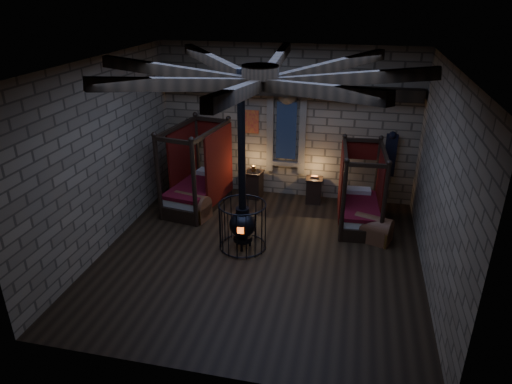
% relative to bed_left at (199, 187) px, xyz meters
% --- Properties ---
extents(room, '(7.02, 7.02, 4.29)m').
position_rel_bed_left_xyz_m(room, '(2.17, -2.12, 3.19)').
color(room, black).
rests_on(room, ground).
extents(bed_left, '(1.45, 2.29, 2.23)m').
position_rel_bed_left_xyz_m(bed_left, '(0.00, 0.00, 0.00)').
color(bed_left, black).
rests_on(bed_left, ground).
extents(bed_right, '(1.14, 1.97, 1.99)m').
position_rel_bed_left_xyz_m(bed_right, '(4.28, -0.12, -0.06)').
color(bed_right, black).
rests_on(bed_right, ground).
extents(trunk_left, '(1.03, 0.78, 0.68)m').
position_rel_bed_left_xyz_m(trunk_left, '(0.04, -0.73, -0.25)').
color(trunk_left, brown).
rests_on(trunk_left, ground).
extents(trunk_right, '(0.98, 0.79, 0.63)m').
position_rel_bed_left_xyz_m(trunk_right, '(4.62, -0.90, -0.27)').
color(trunk_right, brown).
rests_on(trunk_right, ground).
extents(nightstand_left, '(0.55, 0.53, 0.96)m').
position_rel_bed_left_xyz_m(nightstand_left, '(1.34, 0.85, -0.15)').
color(nightstand_left, black).
rests_on(nightstand_left, ground).
extents(nightstand_right, '(0.47, 0.45, 0.79)m').
position_rel_bed_left_xyz_m(nightstand_right, '(3.04, 0.89, -0.18)').
color(nightstand_right, black).
rests_on(nightstand_right, ground).
extents(stove, '(1.08, 1.08, 4.05)m').
position_rel_bed_left_xyz_m(stove, '(1.71, -1.90, 0.10)').
color(stove, black).
rests_on(stove, ground).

